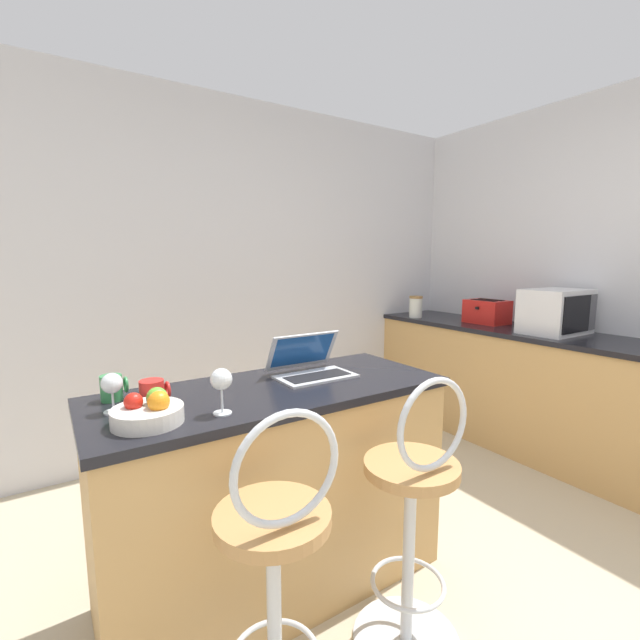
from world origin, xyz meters
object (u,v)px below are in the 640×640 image
(bar_stool_near, at_px, (276,585))
(wine_glass_short, at_px, (112,385))
(laptop, at_px, (310,365))
(mug_green, at_px, (112,388))
(mug_red, at_px, (153,393))
(fruit_bowl, at_px, (149,412))
(bar_stool_far, at_px, (413,521))
(wine_glass_tall, at_px, (221,381))
(toaster, at_px, (487,312))
(microwave, at_px, (556,311))
(storage_jar, at_px, (416,307))

(bar_stool_near, height_order, wine_glass_short, bar_stool_near)
(bar_stool_near, distance_m, laptop, 0.92)
(mug_green, bearing_deg, mug_red, -54.27)
(bar_stool_near, height_order, laptop, laptop)
(fruit_bowl, height_order, mug_red, fruit_bowl)
(bar_stool_near, bearing_deg, bar_stool_far, 0.00)
(laptop, relative_size, mug_red, 3.34)
(bar_stool_near, xyz_separation_m, wine_glass_tall, (-0.01, 0.37, 0.52))
(toaster, distance_m, mug_red, 2.82)
(microwave, relative_size, toaster, 1.52)
(microwave, distance_m, mug_red, 2.75)
(microwave, relative_size, mug_red, 4.59)
(bar_stool_far, relative_size, microwave, 2.21)
(mug_green, distance_m, storage_jar, 2.82)
(mug_red, distance_m, wine_glass_short, 0.14)
(laptop, height_order, wine_glass_tall, laptop)
(laptop, distance_m, wine_glass_short, 0.83)
(fruit_bowl, distance_m, storage_jar, 2.89)
(toaster, bearing_deg, mug_green, -171.08)
(toaster, relative_size, mug_green, 3.21)
(bar_stool_near, relative_size, fruit_bowl, 4.65)
(laptop, height_order, mug_green, laptop)
(microwave, relative_size, mug_green, 4.89)
(mug_green, relative_size, wine_glass_tall, 0.60)
(mug_red, bearing_deg, bar_stool_far, -37.41)
(bar_stool_far, bearing_deg, mug_red, 142.59)
(bar_stool_far, relative_size, mug_red, 10.18)
(mug_green, bearing_deg, wine_glass_tall, -50.75)
(bar_stool_far, relative_size, wine_glass_short, 7.48)
(bar_stool_near, xyz_separation_m, wine_glass_short, (-0.33, 0.58, 0.50))
(microwave, relative_size, wine_glass_short, 3.38)
(microwave, height_order, fruit_bowl, microwave)
(mug_green, height_order, wine_glass_tall, wine_glass_tall)
(bar_stool_near, xyz_separation_m, toaster, (2.56, 1.18, 0.50))
(toaster, distance_m, wine_glass_tall, 2.70)
(toaster, height_order, wine_glass_tall, toaster)
(mug_green, height_order, storage_jar, storage_jar)
(mug_red, bearing_deg, bar_stool_near, -70.99)
(laptop, relative_size, storage_jar, 1.78)
(wine_glass_tall, bearing_deg, bar_stool_near, -87.86)
(microwave, bearing_deg, bar_stool_far, -163.05)
(wine_glass_tall, bearing_deg, laptop, 26.64)
(bar_stool_near, height_order, microwave, microwave)
(storage_jar, bearing_deg, wine_glass_short, -156.28)
(mug_green, distance_m, wine_glass_short, 0.15)
(wine_glass_tall, bearing_deg, microwave, 5.43)
(bar_stool_near, bearing_deg, wine_glass_tall, 92.14)
(bar_stool_far, distance_m, wine_glass_short, 1.17)
(toaster, height_order, mug_green, toaster)
(fruit_bowl, bearing_deg, wine_glass_short, 116.17)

